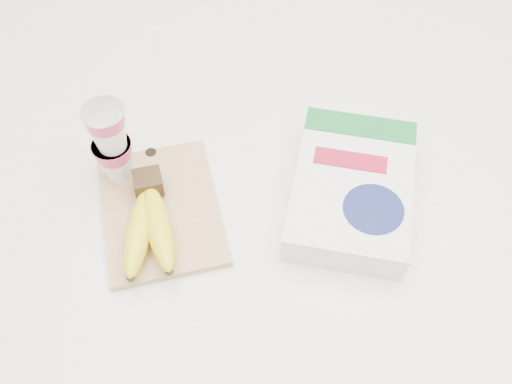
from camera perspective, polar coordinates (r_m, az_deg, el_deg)
room at (r=0.85m, az=2.25°, el=18.47°), size 4.00×4.00×4.00m
table at (r=1.50m, az=1.22°, el=-8.35°), size 1.37×0.92×1.03m
cutting_board at (r=0.99m, az=-9.49°, el=-1.73°), size 0.25×0.30×0.01m
bananas at (r=0.94m, az=-10.66°, el=-3.06°), size 0.10×0.21×0.06m
yogurt_stack at (r=0.97m, az=-14.30°, el=4.84°), size 0.07×0.07×0.16m
cereal_box at (r=0.99m, az=9.56°, el=0.35°), size 0.25×0.32×0.06m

